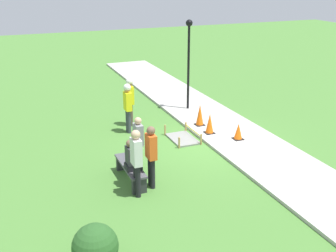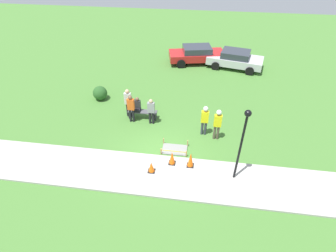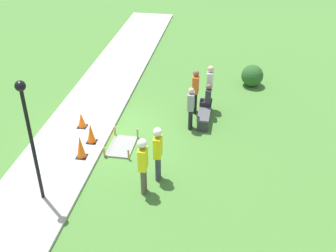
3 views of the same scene
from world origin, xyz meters
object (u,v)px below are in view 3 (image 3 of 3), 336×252
(lamppost_near, at_px, (28,125))
(traffic_cone_sidewalk_edge, at_px, (81,147))
(traffic_cone_near_patch, at_px, (82,120))
(person_seated_on_bench, at_px, (207,97))
(worker_supervisor, at_px, (158,149))
(bystander_in_white_shirt, at_px, (191,106))
(bystander_in_gray_shirt, at_px, (210,85))
(traffic_cone_far_patch, at_px, (91,133))
(park_bench, at_px, (205,112))
(worker_assistant, at_px, (143,161))
(bystander_in_orange_shirt, at_px, (195,89))

(lamppost_near, bearing_deg, traffic_cone_sidewalk_edge, 167.86)
(traffic_cone_near_patch, distance_m, person_seated_on_bench, 4.73)
(worker_supervisor, distance_m, bystander_in_white_shirt, 3.14)
(person_seated_on_bench, relative_size, bystander_in_gray_shirt, 0.48)
(traffic_cone_near_patch, distance_m, traffic_cone_far_patch, 1.11)
(park_bench, bearing_deg, traffic_cone_far_patch, -58.43)
(worker_supervisor, bearing_deg, bystander_in_gray_shirt, 165.81)
(traffic_cone_near_patch, bearing_deg, bystander_in_white_shirt, 100.70)
(traffic_cone_sidewalk_edge, height_order, bystander_in_white_shirt, bystander_in_white_shirt)
(traffic_cone_far_patch, height_order, park_bench, traffic_cone_far_patch)
(traffic_cone_far_patch, xyz_separation_m, park_bench, (-2.27, 3.69, -0.11))
(traffic_cone_far_patch, distance_m, worker_assistant, 3.22)
(traffic_cone_far_patch, xyz_separation_m, bystander_in_orange_shirt, (-2.82, 3.26, 0.56))
(traffic_cone_sidewalk_edge, height_order, park_bench, traffic_cone_sidewalk_edge)
(traffic_cone_far_patch, bearing_deg, worker_assistant, 47.51)
(traffic_cone_near_patch, xyz_separation_m, bystander_in_gray_shirt, (-2.24, 4.43, 0.69))
(bystander_in_orange_shirt, bearing_deg, lamppost_near, -32.95)
(traffic_cone_sidewalk_edge, relative_size, worker_assistant, 0.43)
(traffic_cone_far_patch, relative_size, lamppost_near, 0.20)
(worker_supervisor, bearing_deg, person_seated_on_bench, 164.37)
(bystander_in_orange_shirt, bearing_deg, traffic_cone_near_patch, -63.78)
(traffic_cone_far_patch, relative_size, traffic_cone_sidewalk_edge, 0.91)
(traffic_cone_near_patch, relative_size, traffic_cone_far_patch, 0.78)
(park_bench, height_order, lamppost_near, lamppost_near)
(traffic_cone_sidewalk_edge, distance_m, park_bench, 4.90)
(lamppost_near, bearing_deg, bystander_in_white_shirt, 140.95)
(bystander_in_white_shirt, bearing_deg, traffic_cone_sidewalk_edge, -52.37)
(worker_assistant, distance_m, bystander_in_white_shirt, 3.87)
(traffic_cone_near_patch, distance_m, lamppost_near, 4.42)
(traffic_cone_sidewalk_edge, bearing_deg, traffic_cone_near_patch, -161.04)
(bystander_in_orange_shirt, height_order, bystander_in_gray_shirt, bystander_in_gray_shirt)
(traffic_cone_near_patch, xyz_separation_m, traffic_cone_sidewalk_edge, (1.79, 0.61, 0.12))
(person_seated_on_bench, relative_size, bystander_in_orange_shirt, 0.50)
(park_bench, relative_size, bystander_in_white_shirt, 1.07)
(person_seated_on_bench, bearing_deg, lamppost_near, -37.46)
(worker_supervisor, bearing_deg, bystander_in_white_shirt, 168.75)
(traffic_cone_near_patch, bearing_deg, park_bench, 107.52)
(bystander_in_gray_shirt, bearing_deg, bystander_in_white_shirt, -19.97)
(traffic_cone_near_patch, distance_m, worker_assistant, 4.31)
(traffic_cone_near_patch, distance_m, bystander_in_white_shirt, 4.00)
(traffic_cone_far_patch, distance_m, bystander_in_gray_shirt, 4.94)
(traffic_cone_near_patch, bearing_deg, bystander_in_gray_shirt, 116.75)
(bystander_in_orange_shirt, bearing_deg, worker_assistant, -10.69)
(traffic_cone_sidewalk_edge, height_order, worker_supervisor, worker_supervisor)
(traffic_cone_near_patch, bearing_deg, bystander_in_orange_shirt, 116.22)
(park_bench, bearing_deg, bystander_in_orange_shirt, -142.05)
(person_seated_on_bench, xyz_separation_m, bystander_in_gray_shirt, (-0.56, 0.03, 0.23))
(worker_supervisor, bearing_deg, traffic_cone_far_patch, -118.88)
(bystander_in_gray_shirt, xyz_separation_m, lamppost_near, (6.08, -4.26, 1.48))
(traffic_cone_near_patch, relative_size, lamppost_near, 0.15)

